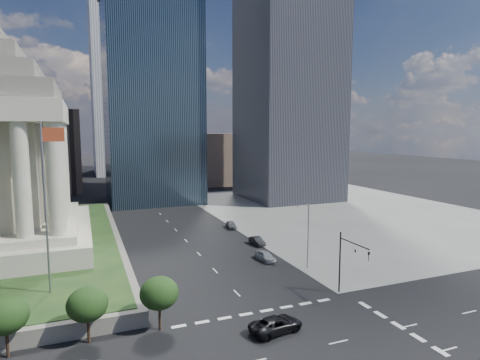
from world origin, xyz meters
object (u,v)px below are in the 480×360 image
traffic_signal_ne (349,257)px  parked_sedan_far (231,225)px  parked_sedan_near (265,256)px  parked_sedan_mid (257,241)px  flagpole (47,199)px  street_lamp_north (307,232)px  pickup_truck (276,324)px

traffic_signal_ne → parked_sedan_far: bearing=91.5°
traffic_signal_ne → parked_sedan_near: size_ratio=1.73×
traffic_signal_ne → parked_sedan_mid: traffic_signal_ne is taller
flagpole → parked_sedan_far: size_ratio=4.47×
traffic_signal_ne → street_lamp_north: 11.34m
flagpole → parked_sedan_near: (30.83, 6.51, -12.33)m
street_lamp_north → parked_sedan_far: bearing=93.7°
pickup_truck → parked_sedan_far: pickup_truck is taller
street_lamp_north → traffic_signal_ne: bearing=-94.2°
pickup_truck → parked_sedan_near: (8.82, 21.38, -0.02)m
parked_sedan_near → parked_sedan_mid: size_ratio=1.07×
flagpole → parked_sedan_far: 45.96m
parked_sedan_near → parked_sedan_mid: parked_sedan_near is taller
street_lamp_north → parked_sedan_near: 8.53m
street_lamp_north → pickup_truck: bearing=-129.6°
parked_sedan_near → parked_sedan_far: size_ratio=1.03×
parked_sedan_near → parked_sedan_far: bearing=79.7°
parked_sedan_near → parked_sedan_mid: bearing=70.4°
street_lamp_north → pickup_truck: 21.18m
parked_sedan_near → parked_sedan_far: (2.50, 22.63, -0.02)m
traffic_signal_ne → parked_sedan_near: bearing=101.8°
pickup_truck → street_lamp_north: bearing=-49.4°
flagpole → parked_sedan_mid: size_ratio=4.62×
flagpole → street_lamp_north: bearing=1.6°
street_lamp_north → parked_sedan_near: bearing=128.2°
pickup_truck → parked_sedan_mid: 32.35m
street_lamp_north → pickup_truck: street_lamp_north is taller
street_lamp_north → parked_sedan_mid: 15.36m
flagpole → pickup_truck: flagpole is taller
pickup_truck → parked_sedan_far: size_ratio=1.30×
flagpole → parked_sedan_near: flagpole is taller
street_lamp_north → parked_sedan_mid: bearing=97.2°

